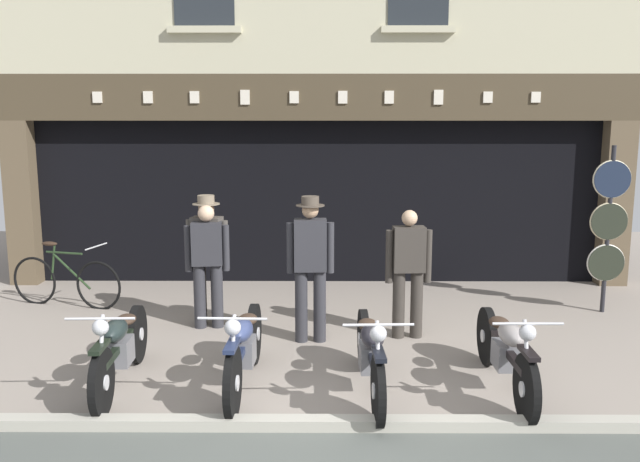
{
  "coord_description": "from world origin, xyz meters",
  "views": [
    {
      "loc": [
        0.1,
        -5.36,
        2.7
      ],
      "look_at": [
        0.05,
        2.67,
        1.29
      ],
      "focal_mm": 37.6,
      "sensor_mm": 36.0,
      "label": 1
    }
  ],
  "objects_px": {
    "salesman_left": "(208,253)",
    "motorcycle_center_left": "(244,347)",
    "motorcycle_center_right": "(506,351)",
    "shopkeeper_center": "(310,262)",
    "advert_board_far": "(147,171)",
    "motorcycle_center": "(370,353)",
    "leaning_bicycle": "(65,280)",
    "assistant_far_right": "(207,261)",
    "advert_board_near": "(204,177)",
    "motorcycle_left": "(120,347)",
    "tyre_sign_pole": "(609,223)",
    "salesman_right": "(408,268)"
  },
  "relations": [
    {
      "from": "motorcycle_center",
      "to": "leaning_bicycle",
      "type": "height_order",
      "value": "leaning_bicycle"
    },
    {
      "from": "assistant_far_right",
      "to": "advert_board_near",
      "type": "distance_m",
      "value": 2.68
    },
    {
      "from": "motorcycle_center_left",
      "to": "shopkeeper_center",
      "type": "height_order",
      "value": "shopkeeper_center"
    },
    {
      "from": "motorcycle_center",
      "to": "shopkeeper_center",
      "type": "distance_m",
      "value": 1.75
    },
    {
      "from": "shopkeeper_center",
      "to": "salesman_right",
      "type": "xyz_separation_m",
      "value": [
        1.18,
        0.16,
        -0.11
      ]
    },
    {
      "from": "assistant_far_right",
      "to": "salesman_right",
      "type": "bearing_deg",
      "value": 165.59
    },
    {
      "from": "salesman_left",
      "to": "tyre_sign_pole",
      "type": "distance_m",
      "value": 5.39
    },
    {
      "from": "motorcycle_center_left",
      "to": "leaning_bicycle",
      "type": "height_order",
      "value": "leaning_bicycle"
    },
    {
      "from": "advert_board_near",
      "to": "leaning_bicycle",
      "type": "xyz_separation_m",
      "value": [
        -1.73,
        -1.56,
        -1.32
      ]
    },
    {
      "from": "motorcycle_center_right",
      "to": "salesman_left",
      "type": "bearing_deg",
      "value": -33.68
    },
    {
      "from": "assistant_far_right",
      "to": "salesman_left",
      "type": "bearing_deg",
      "value": -87.62
    },
    {
      "from": "salesman_left",
      "to": "shopkeeper_center",
      "type": "relative_size",
      "value": 0.96
    },
    {
      "from": "motorcycle_center",
      "to": "motorcycle_center_right",
      "type": "bearing_deg",
      "value": -178.81
    },
    {
      "from": "shopkeeper_center",
      "to": "advert_board_far",
      "type": "relative_size",
      "value": 1.75
    },
    {
      "from": "motorcycle_center_left",
      "to": "advert_board_far",
      "type": "distance_m",
      "value": 5.09
    },
    {
      "from": "salesman_right",
      "to": "assistant_far_right",
      "type": "relative_size",
      "value": 1.0
    },
    {
      "from": "shopkeeper_center",
      "to": "leaning_bicycle",
      "type": "xyz_separation_m",
      "value": [
        -3.51,
        1.47,
        -0.6
      ]
    },
    {
      "from": "motorcycle_center_right",
      "to": "advert_board_far",
      "type": "xyz_separation_m",
      "value": [
        -4.64,
        4.51,
        1.38
      ]
    },
    {
      "from": "tyre_sign_pole",
      "to": "advert_board_far",
      "type": "xyz_separation_m",
      "value": [
        -6.71,
        1.8,
        0.55
      ]
    },
    {
      "from": "advert_board_near",
      "to": "shopkeeper_center",
      "type": "bearing_deg",
      "value": -59.63
    },
    {
      "from": "tyre_sign_pole",
      "to": "advert_board_near",
      "type": "distance_m",
      "value": 6.08
    },
    {
      "from": "salesman_left",
      "to": "salesman_right",
      "type": "xyz_separation_m",
      "value": [
        2.52,
        -0.53,
        -0.07
      ]
    },
    {
      "from": "motorcycle_center_right",
      "to": "motorcycle_center_left",
      "type": "bearing_deg",
      "value": -1.5
    },
    {
      "from": "tyre_sign_pole",
      "to": "shopkeeper_center",
      "type": "bearing_deg",
      "value": -162.93
    },
    {
      "from": "motorcycle_left",
      "to": "motorcycle_center",
      "type": "relative_size",
      "value": 0.99
    },
    {
      "from": "assistant_far_right",
      "to": "advert_board_far",
      "type": "distance_m",
      "value": 3.01
    },
    {
      "from": "motorcycle_left",
      "to": "motorcycle_center",
      "type": "distance_m",
      "value": 2.48
    },
    {
      "from": "salesman_left",
      "to": "motorcycle_center_left",
      "type": "bearing_deg",
      "value": 119.22
    },
    {
      "from": "motorcycle_center_right",
      "to": "tyre_sign_pole",
      "type": "bearing_deg",
      "value": -127.72
    },
    {
      "from": "advert_board_far",
      "to": "leaning_bicycle",
      "type": "distance_m",
      "value": 2.26
    },
    {
      "from": "motorcycle_center_left",
      "to": "advert_board_far",
      "type": "height_order",
      "value": "advert_board_far"
    },
    {
      "from": "salesman_right",
      "to": "leaning_bicycle",
      "type": "relative_size",
      "value": 0.93
    },
    {
      "from": "motorcycle_center_left",
      "to": "motorcycle_center",
      "type": "xyz_separation_m",
      "value": [
        1.24,
        -0.13,
        -0.01
      ]
    },
    {
      "from": "salesman_right",
      "to": "tyre_sign_pole",
      "type": "distance_m",
      "value": 3.05
    },
    {
      "from": "salesman_right",
      "to": "assistant_far_right",
      "type": "distance_m",
      "value": 2.52
    },
    {
      "from": "motorcycle_left",
      "to": "advert_board_near",
      "type": "bearing_deg",
      "value": -93.29
    },
    {
      "from": "motorcycle_center",
      "to": "shopkeeper_center",
      "type": "xyz_separation_m",
      "value": [
        -0.61,
        1.55,
        0.55
      ]
    },
    {
      "from": "shopkeeper_center",
      "to": "assistant_far_right",
      "type": "relative_size",
      "value": 1.11
    },
    {
      "from": "motorcycle_center_left",
      "to": "salesman_left",
      "type": "bearing_deg",
      "value": -69.36
    },
    {
      "from": "shopkeeper_center",
      "to": "advert_board_far",
      "type": "distance_m",
      "value": 4.14
    },
    {
      "from": "motorcycle_center_right",
      "to": "tyre_sign_pole",
      "type": "height_order",
      "value": "tyre_sign_pole"
    },
    {
      "from": "salesman_left",
      "to": "advert_board_near",
      "type": "bearing_deg",
      "value": -68.67
    },
    {
      "from": "motorcycle_center_left",
      "to": "assistant_far_right",
      "type": "bearing_deg",
      "value": -68.54
    },
    {
      "from": "motorcycle_center_left",
      "to": "motorcycle_center_right",
      "type": "bearing_deg",
      "value": -179.18
    },
    {
      "from": "motorcycle_center_right",
      "to": "leaning_bicycle",
      "type": "xyz_separation_m",
      "value": [
        -5.45,
        2.95,
        -0.05
      ]
    },
    {
      "from": "assistant_far_right",
      "to": "tyre_sign_pole",
      "type": "distance_m",
      "value": 5.38
    },
    {
      "from": "motorcycle_left",
      "to": "motorcycle_center",
      "type": "bearing_deg",
      "value": 174.2
    },
    {
      "from": "tyre_sign_pole",
      "to": "advert_board_far",
      "type": "height_order",
      "value": "tyre_sign_pole"
    },
    {
      "from": "motorcycle_center",
      "to": "advert_board_near",
      "type": "height_order",
      "value": "advert_board_near"
    },
    {
      "from": "shopkeeper_center",
      "to": "advert_board_far",
      "type": "xyz_separation_m",
      "value": [
        -2.7,
        3.03,
        0.82
      ]
    }
  ]
}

